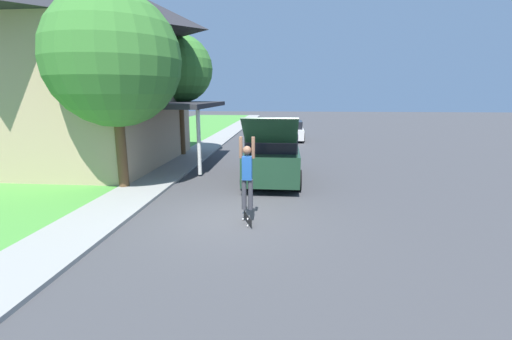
# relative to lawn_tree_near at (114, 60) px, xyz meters

# --- Properties ---
(ground_plane) EXTENTS (120.00, 120.00, 0.00)m
(ground_plane) POSITION_rel_lawn_tree_near_xyz_m (4.32, -2.55, -4.47)
(ground_plane) COLOR #3D3D3F
(lawn) EXTENTS (10.00, 80.00, 0.08)m
(lawn) POSITION_rel_lawn_tree_near_xyz_m (-3.68, 3.45, -4.43)
(lawn) COLOR #478E38
(lawn) RESTS_ON ground_plane
(sidewalk) EXTENTS (1.80, 80.00, 0.10)m
(sidewalk) POSITION_rel_lawn_tree_near_xyz_m (0.72, 3.45, -4.42)
(sidewalk) COLOR gray
(sidewalk) RESTS_ON ground_plane
(house) EXTENTS (11.14, 9.26, 9.11)m
(house) POSITION_rel_lawn_tree_near_xyz_m (-4.08, 4.25, 0.34)
(house) COLOR tan
(house) RESTS_ON lawn
(lawn_tree_near) EXTENTS (4.50, 4.50, 6.66)m
(lawn_tree_near) POSITION_rel_lawn_tree_near_xyz_m (0.00, 0.00, 0.00)
(lawn_tree_near) COLOR brown
(lawn_tree_near) RESTS_ON lawn
(lawn_tree_far) EXTENTS (3.59, 3.59, 6.39)m
(lawn_tree_far) POSITION_rel_lawn_tree_near_xyz_m (0.08, 6.86, 0.18)
(lawn_tree_far) COLOR brown
(lawn_tree_far) RESTS_ON lawn
(suv_parked) EXTENTS (2.14, 5.42, 2.68)m
(suv_parked) POSITION_rel_lawn_tree_near_xyz_m (5.32, 1.72, -3.40)
(suv_parked) COLOR #193823
(suv_parked) RESTS_ON ground_plane
(car_down_street) EXTENTS (1.86, 4.17, 1.42)m
(car_down_street) POSITION_rel_lawn_tree_near_xyz_m (6.22, 14.23, -3.80)
(car_down_street) COLOR silver
(car_down_street) RESTS_ON ground_plane
(skateboarder) EXTENTS (0.41, 0.22, 1.92)m
(skateboarder) POSITION_rel_lawn_tree_near_xyz_m (4.84, -2.97, -3.10)
(skateboarder) COLOR #38383D
(skateboarder) RESTS_ON ground_plane
(skateboard) EXTENTS (0.31, 0.75, 0.24)m
(skateboard) POSITION_rel_lawn_tree_near_xyz_m (4.85, -3.04, -4.34)
(skateboard) COLOR black
(skateboard) RESTS_ON ground_plane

